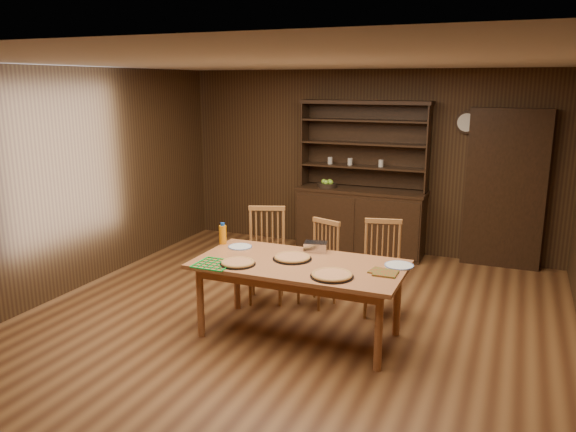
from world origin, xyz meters
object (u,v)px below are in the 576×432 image
at_px(china_hutch, 361,213).
at_px(juice_bottle, 223,234).
at_px(chair_left, 267,251).
at_px(chair_right, 382,264).
at_px(chair_center, 321,260).
at_px(dining_table, 299,270).

bearing_deg(china_hutch, juice_bottle, -106.59).
relative_size(chair_left, chair_right, 1.05).
bearing_deg(chair_left, chair_right, -14.87).
bearing_deg(chair_center, china_hutch, 112.61).
bearing_deg(china_hutch, chair_right, -68.62).
bearing_deg(chair_right, chair_center, 167.84).
height_order(chair_left, chair_center, chair_left).
distance_m(chair_center, juice_bottle, 1.13).
height_order(chair_center, chair_right, chair_right).
relative_size(chair_center, chair_right, 0.94).
height_order(chair_center, juice_bottle, juice_bottle).
bearing_deg(chair_center, juice_bottle, -126.05).
xyz_separation_m(china_hutch, juice_bottle, (-0.78, -2.63, 0.26)).
xyz_separation_m(dining_table, juice_bottle, (-0.98, 0.28, 0.18)).
bearing_deg(chair_right, dining_table, -136.43).
height_order(china_hutch, chair_center, china_hutch).
xyz_separation_m(dining_table, chair_right, (0.59, 0.90, -0.14)).
bearing_deg(juice_bottle, chair_center, 34.29).
relative_size(china_hutch, chair_left, 2.05).
bearing_deg(chair_left, chair_center, -10.10).
relative_size(chair_right, juice_bottle, 4.42).
distance_m(dining_table, chair_right, 1.09).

